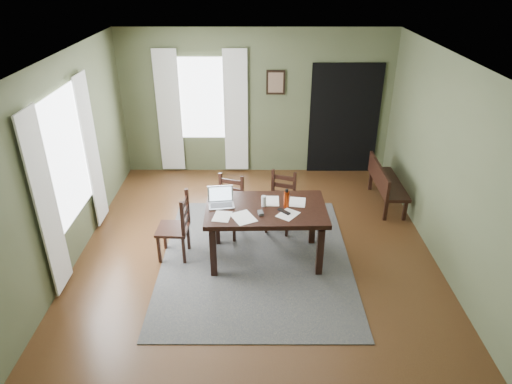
{
  "coord_description": "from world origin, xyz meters",
  "views": [
    {
      "loc": [
        0.01,
        -5.25,
        3.77
      ],
      "look_at": [
        0.0,
        0.3,
        0.9
      ],
      "focal_mm": 32.0,
      "sensor_mm": 36.0,
      "label": 1
    }
  ],
  "objects_px": {
    "dining_table": "(266,214)",
    "laptop": "(221,200)",
    "chair_back_right": "(281,203)",
    "bench": "(385,181)",
    "chair_back_left": "(229,207)",
    "water_bottle": "(286,199)",
    "chair_end": "(176,227)"
  },
  "relations": [
    {
      "from": "chair_end",
      "to": "chair_back_left",
      "type": "height_order",
      "value": "chair_end"
    },
    {
      "from": "chair_end",
      "to": "chair_back_right",
      "type": "xyz_separation_m",
      "value": [
        1.47,
        0.75,
        -0.03
      ]
    },
    {
      "from": "dining_table",
      "to": "chair_back_right",
      "type": "height_order",
      "value": "chair_back_right"
    },
    {
      "from": "chair_end",
      "to": "chair_back_left",
      "type": "distance_m",
      "value": 0.92
    },
    {
      "from": "bench",
      "to": "water_bottle",
      "type": "xyz_separation_m",
      "value": [
        -1.75,
        -1.57,
        0.5
      ]
    },
    {
      "from": "chair_back_left",
      "to": "water_bottle",
      "type": "distance_m",
      "value": 1.14
    },
    {
      "from": "chair_end",
      "to": "bench",
      "type": "bearing_deg",
      "value": 118.31
    },
    {
      "from": "chair_back_right",
      "to": "laptop",
      "type": "height_order",
      "value": "laptop"
    },
    {
      "from": "dining_table",
      "to": "chair_back_right",
      "type": "xyz_separation_m",
      "value": [
        0.24,
        0.8,
        -0.26
      ]
    },
    {
      "from": "chair_back_right",
      "to": "water_bottle",
      "type": "height_order",
      "value": "water_bottle"
    },
    {
      "from": "dining_table",
      "to": "chair_back_left",
      "type": "bearing_deg",
      "value": 128.26
    },
    {
      "from": "chair_back_left",
      "to": "dining_table",
      "type": "bearing_deg",
      "value": -32.57
    },
    {
      "from": "dining_table",
      "to": "laptop",
      "type": "xyz_separation_m",
      "value": [
        -0.6,
        0.09,
        0.16
      ]
    },
    {
      "from": "chair_back_left",
      "to": "bench",
      "type": "xyz_separation_m",
      "value": [
        2.57,
        0.93,
        -0.02
      ]
    },
    {
      "from": "chair_back_left",
      "to": "chair_back_right",
      "type": "height_order",
      "value": "chair_back_left"
    },
    {
      "from": "laptop",
      "to": "water_bottle",
      "type": "bearing_deg",
      "value": -12.46
    },
    {
      "from": "bench",
      "to": "water_bottle",
      "type": "height_order",
      "value": "water_bottle"
    },
    {
      "from": "dining_table",
      "to": "bench",
      "type": "height_order",
      "value": "dining_table"
    },
    {
      "from": "chair_end",
      "to": "water_bottle",
      "type": "distance_m",
      "value": 1.56
    },
    {
      "from": "water_bottle",
      "to": "chair_end",
      "type": "bearing_deg",
      "value": 179.01
    },
    {
      "from": "dining_table",
      "to": "chair_end",
      "type": "relative_size",
      "value": 1.68
    },
    {
      "from": "chair_back_right",
      "to": "bench",
      "type": "distance_m",
      "value": 1.95
    },
    {
      "from": "chair_back_right",
      "to": "bench",
      "type": "xyz_separation_m",
      "value": [
        1.78,
        0.79,
        -0.02
      ]
    },
    {
      "from": "dining_table",
      "to": "chair_back_right",
      "type": "relative_size",
      "value": 1.78
    },
    {
      "from": "chair_end",
      "to": "dining_table",
      "type": "bearing_deg",
      "value": 90.83
    },
    {
      "from": "chair_back_right",
      "to": "water_bottle",
      "type": "distance_m",
      "value": 0.92
    },
    {
      "from": "chair_back_left",
      "to": "chair_back_right",
      "type": "distance_m",
      "value": 0.8
    },
    {
      "from": "chair_back_left",
      "to": "water_bottle",
      "type": "height_order",
      "value": "water_bottle"
    },
    {
      "from": "chair_back_left",
      "to": "bench",
      "type": "relative_size",
      "value": 0.72
    },
    {
      "from": "dining_table",
      "to": "laptop",
      "type": "bearing_deg",
      "value": 170.07
    },
    {
      "from": "chair_back_right",
      "to": "chair_back_left",
      "type": "bearing_deg",
      "value": -151.08
    },
    {
      "from": "bench",
      "to": "water_bottle",
      "type": "relative_size",
      "value": 4.89
    }
  ]
}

